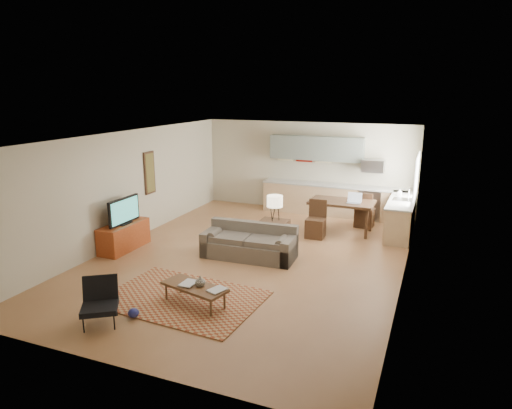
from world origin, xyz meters
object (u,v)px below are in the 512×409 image
at_px(sofa, 249,242).
at_px(tv_credenza, 124,236).
at_px(coffee_table, 195,295).
at_px(dining_table, 341,216).
at_px(armchair, 99,303).
at_px(console_table, 274,236).

bearing_deg(sofa, tv_credenza, -171.29).
bearing_deg(tv_credenza, coffee_table, -32.69).
xyz_separation_m(sofa, dining_table, (1.50, 2.65, 0.04)).
bearing_deg(dining_table, armchair, -111.59).
height_order(sofa, tv_credenza, sofa).
distance_m(coffee_table, console_table, 3.11).
relative_size(sofa, tv_credenza, 1.59).
xyz_separation_m(coffee_table, tv_credenza, (-2.95, 1.89, 0.13)).
xyz_separation_m(armchair, tv_credenza, (-1.88, 3.05, -0.05)).
relative_size(coffee_table, armchair, 1.66).
relative_size(coffee_table, console_table, 1.62).
height_order(tv_credenza, console_table, console_table).
xyz_separation_m(coffee_table, console_table, (0.37, 3.08, 0.19)).
height_order(coffee_table, dining_table, dining_table).
xyz_separation_m(console_table, dining_table, (1.12, 2.04, 0.04)).
bearing_deg(coffee_table, armchair, -118.48).
bearing_deg(dining_table, console_table, -118.21).
bearing_deg(console_table, armchair, -108.91).
xyz_separation_m(tv_credenza, console_table, (3.32, 1.19, 0.06)).
distance_m(sofa, tv_credenza, 2.99).
xyz_separation_m(sofa, tv_credenza, (-2.93, -0.58, -0.06)).
bearing_deg(armchair, dining_table, 33.95).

